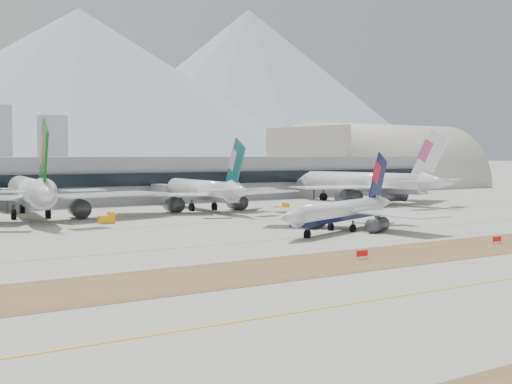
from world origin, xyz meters
TOP-DOWN VIEW (x-y plane):
  - ground at (0.00, 0.00)m, footprint 3000.00×3000.00m
  - taxiing_airliner at (12.75, -0.15)m, footprint 46.67×39.45m
  - widebody_eva at (-32.41, 62.10)m, footprint 65.15×64.56m
  - widebody_cathay at (15.80, 61.66)m, footprint 56.47×55.63m
  - widebody_china_air at (74.46, 57.31)m, footprint 66.26×65.17m
  - terminal at (0.00, 114.84)m, footprint 280.00×43.10m
  - hangar at (154.56, 135.00)m, footprint 91.00×60.00m
  - hold_sign_left at (-11.70, -32.00)m, footprint 2.20×0.15m
  - hold_sign_right at (20.27, -32.00)m, footprint 2.20×0.15m
  - gse_b at (-21.46, 41.92)m, footprint 3.55×2.00m
  - gse_c at (29.53, 43.48)m, footprint 3.55×2.00m

SIDE VIEW (x-z plane):
  - ground at x=0.00m, z-range 0.00..0.00m
  - hangar at x=154.56m, z-range -29.86..30.14m
  - hold_sign_left at x=-11.70m, z-range 0.20..1.55m
  - hold_sign_right at x=20.27m, z-range 0.20..1.55m
  - gse_b at x=-21.46m, z-range -0.25..2.35m
  - gse_c at x=29.53m, z-range -0.25..2.35m
  - taxiing_airliner at x=12.75m, z-range -4.26..12.19m
  - widebody_cathay at x=15.80m, z-range -4.75..15.52m
  - widebody_eva at x=-32.41m, z-range -5.53..18.07m
  - widebody_china_air at x=74.46m, z-range -5.56..18.18m
  - terminal at x=0.00m, z-range 0.00..15.00m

